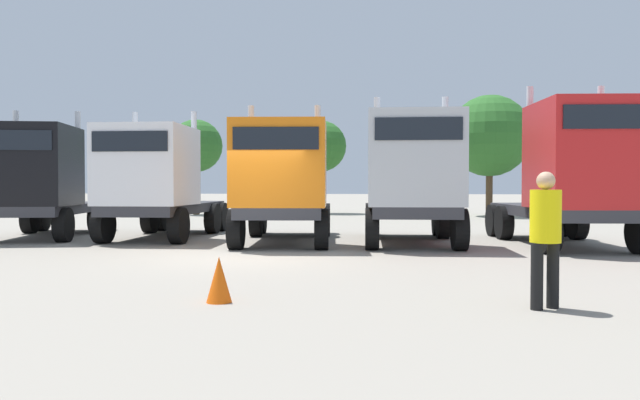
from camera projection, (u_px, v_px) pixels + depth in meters
The scene contains 11 objects.
ground at pixel (244, 257), 13.55m from camera, with size 200.00×200.00×0.00m, color gray.
semi_truck_black at pixel (38, 180), 18.02m from camera, with size 3.74×6.11×4.02m.
semi_truck_white at pixel (155, 181), 17.77m from camera, with size 2.82×6.08×3.96m.
semi_truck_orange at pixel (283, 182), 16.27m from camera, with size 3.18×6.43×3.92m.
semi_truck_silver at pixel (413, 178), 15.96m from camera, with size 2.83×5.81×4.13m.
semi_truck_red at pixel (576, 174), 15.21m from camera, with size 3.13×6.37×4.33m.
visitor_in_hivis at pixel (545, 229), 7.82m from camera, with size 0.55×0.55×1.83m.
traffic_cone_far at pixel (219, 279), 8.29m from camera, with size 0.36×0.36×0.65m, color #F2590C.
oak_far_left at pixel (196, 146), 33.32m from camera, with size 2.96×2.96×5.37m.
oak_far_centre at pixel (321, 147), 34.53m from camera, with size 2.99×2.99×5.44m.
oak_far_right at pixel (490, 136), 31.50m from camera, with size 4.35×4.35×6.47m.
Camera 1 is at (3.51, -13.17, 1.64)m, focal length 33.14 mm.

